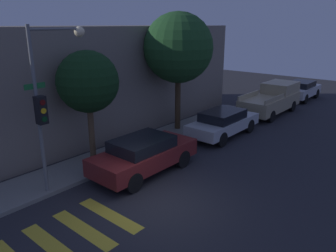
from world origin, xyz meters
TOP-DOWN VIEW (x-y plane):
  - ground_plane at (0.00, 0.00)m, footprint 60.00×60.00m
  - sidewalk at (0.00, 4.23)m, footprint 26.00×2.07m
  - building_row at (0.00, 8.67)m, footprint 26.00×6.00m
  - crosswalk at (-2.92, 0.80)m, footprint 3.39×2.60m
  - traffic_light_pole at (-1.58, 3.37)m, footprint 2.34×0.56m
  - sedan_near_corner at (1.41, 2.10)m, footprint 4.47×1.87m
  - sedan_middle at (7.29, 2.10)m, footprint 4.58×1.80m
  - pickup_truck at (13.38, 2.10)m, footprint 5.44×1.98m
  - sedan_far_end at (18.80, 2.10)m, footprint 4.20×1.79m
  - tree_near_corner at (0.74, 4.49)m, footprint 2.48×2.48m
  - tree_midblock at (6.45, 4.49)m, footprint 3.61×3.61m

SIDE VIEW (x-z plane):
  - ground_plane at x=0.00m, z-range 0.00..0.00m
  - crosswalk at x=-2.92m, z-range 0.00..0.00m
  - sidewalk at x=0.00m, z-range 0.00..0.14m
  - sedan_middle at x=7.29m, z-range 0.06..1.44m
  - sedan_far_end at x=18.80m, z-range 0.06..1.49m
  - sedan_near_corner at x=1.41m, z-range 0.06..1.53m
  - pickup_truck at x=13.38m, z-range 0.01..1.91m
  - building_row at x=0.00m, z-range 0.00..5.55m
  - tree_near_corner at x=0.74m, z-range 1.09..5.79m
  - traffic_light_pole at x=-1.58m, z-range 0.78..6.42m
  - tree_midblock at x=6.45m, z-range 1.32..7.60m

